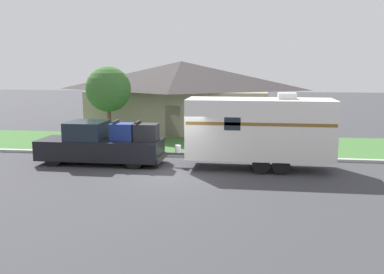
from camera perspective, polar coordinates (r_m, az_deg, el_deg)
ground_plane at (r=18.59m, az=-2.34°, el=-5.11°), size 120.00×120.00×0.00m
curb_strip at (r=22.17m, az=-0.63°, el=-2.51°), size 80.00×0.30×0.14m
lawn_strip at (r=25.73m, az=0.58°, el=-0.94°), size 80.00×7.00×0.03m
house_across_street at (r=31.29m, az=-1.42°, el=5.68°), size 13.20×7.70×4.98m
pickup_truck at (r=21.03m, az=-11.96°, el=-0.98°), size 6.03×2.04×2.10m
travel_trailer at (r=19.65m, az=8.99°, el=1.11°), size 7.63×2.28×3.49m
mailbox at (r=22.51m, az=3.32°, el=0.18°), size 0.48×0.20×1.36m
tree_in_yard at (r=26.95m, az=-11.09°, el=6.26°), size 2.78×2.78×4.64m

